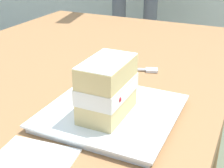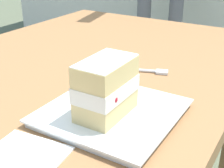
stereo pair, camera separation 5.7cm
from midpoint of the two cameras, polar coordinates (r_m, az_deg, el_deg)
name	(u,v)px [view 1 (the left image)]	position (r m, az deg, el deg)	size (l,w,h in m)	color
patio_table	(36,121)	(0.79, -15.59, -6.46)	(1.49, 0.83, 0.68)	olive
dessert_plate	(112,113)	(0.60, -2.74, -5.30)	(0.24, 0.24, 0.02)	white
cake_slice	(107,88)	(0.56, -3.84, -0.84)	(0.12, 0.08, 0.10)	#E0C17A
dessert_fork	(129,69)	(0.81, 1.13, 2.64)	(0.07, 0.17, 0.01)	silver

